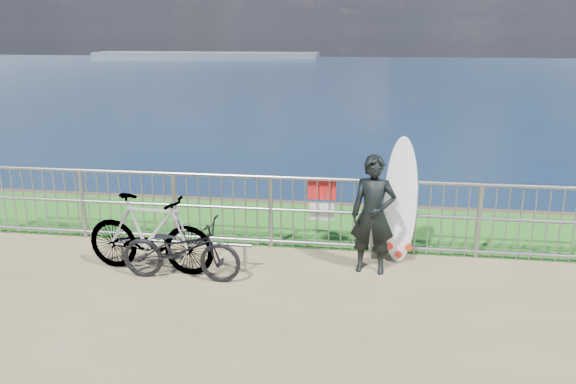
% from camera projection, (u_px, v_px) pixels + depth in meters
% --- Properties ---
extents(grass_strip, '(120.00, 120.00, 0.00)m').
position_uv_depth(grass_strip, '(311.00, 224.00, 9.53)').
color(grass_strip, '#21681C').
rests_on(grass_strip, ground).
extents(seascape, '(260.00, 260.00, 5.00)m').
position_uv_depth(seascape, '(207.00, 57.00, 154.28)').
color(seascape, brown).
rests_on(seascape, ground).
extents(railing, '(10.06, 0.10, 1.13)m').
position_uv_depth(railing, '(306.00, 212.00, 8.32)').
color(railing, gray).
rests_on(railing, ground).
extents(surfer, '(0.62, 0.44, 1.62)m').
position_uv_depth(surfer, '(373.00, 215.00, 7.48)').
color(surfer, black).
rests_on(surfer, ground).
extents(surfboard, '(0.48, 0.43, 1.77)m').
position_uv_depth(surfboard, '(401.00, 204.00, 7.91)').
color(surfboard, silver).
rests_on(surfboard, ground).
extents(bicycle_near, '(1.61, 0.58, 0.84)m').
position_uv_depth(bicycle_near, '(181.00, 249.00, 7.34)').
color(bicycle_near, black).
rests_on(bicycle_near, ground).
extents(bicycle_far, '(1.86, 0.68, 1.09)m').
position_uv_depth(bicycle_far, '(150.00, 233.00, 7.55)').
color(bicycle_far, black).
rests_on(bicycle_far, ground).
extents(bike_rack, '(1.96, 0.05, 0.41)m').
position_uv_depth(bike_rack, '(182.00, 245.00, 7.72)').
color(bike_rack, gray).
rests_on(bike_rack, ground).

